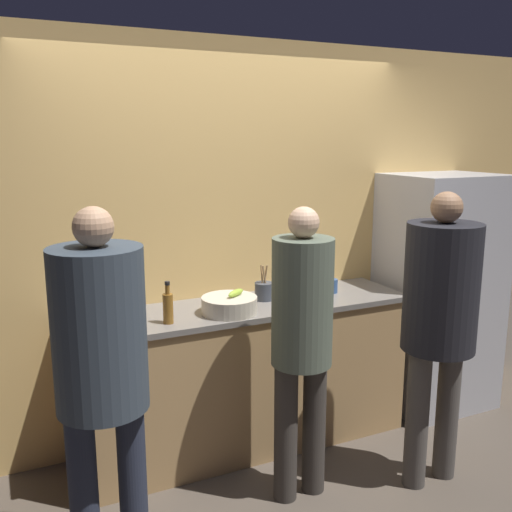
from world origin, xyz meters
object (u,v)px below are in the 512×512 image
at_px(refrigerator, 438,292).
at_px(person_right, 440,309).
at_px(utensil_crock, 264,291).
at_px(bottle_amber, 168,307).
at_px(fruit_bowl, 229,305).
at_px(bottle_dark, 298,295).
at_px(person_center, 302,332).
at_px(person_left, 101,358).
at_px(cup_blue, 332,286).

height_order(refrigerator, person_right, refrigerator).
distance_m(utensil_crock, bottle_amber, 0.72).
height_order(fruit_bowl, bottle_dark, bottle_dark).
bearing_deg(person_center, person_left, -172.74).
bearing_deg(bottle_amber, cup_blue, 7.59).
height_order(person_left, person_right, person_left).
bearing_deg(utensil_crock, refrigerator, -3.53).
bearing_deg(bottle_amber, refrigerator, 3.05).
xyz_separation_m(utensil_crock, bottle_dark, (0.13, -0.22, 0.01)).
relative_size(person_right, utensil_crock, 7.39).
relative_size(person_left, utensil_crock, 7.43).
bearing_deg(person_center, person_right, -15.16).
distance_m(person_left, cup_blue, 1.84).
bearing_deg(person_right, refrigerator, 47.43).
bearing_deg(person_right, person_left, 177.84).
height_order(person_left, bottle_dark, person_left).
bearing_deg(fruit_bowl, refrigerator, 2.76).
xyz_separation_m(person_left, person_right, (1.84, -0.07, -0.00)).
bearing_deg(bottle_amber, utensil_crock, 15.77).
xyz_separation_m(bottle_dark, cup_blue, (0.36, 0.18, -0.03)).
xyz_separation_m(bottle_dark, bottle_amber, (-0.82, 0.02, 0.02)).
xyz_separation_m(person_left, bottle_amber, (0.48, 0.61, -0.00)).
height_order(person_center, cup_blue, person_center).
distance_m(refrigerator, person_left, 2.67).
xyz_separation_m(person_left, person_center, (1.08, 0.14, -0.09)).
bearing_deg(fruit_bowl, bottle_dark, -6.48).
height_order(person_right, bottle_amber, person_right).
relative_size(person_right, cup_blue, 18.29).
bearing_deg(bottle_amber, fruit_bowl, 4.32).
bearing_deg(cup_blue, utensil_crock, 175.53).
relative_size(fruit_bowl, utensil_crock, 1.45).
xyz_separation_m(refrigerator, fruit_bowl, (-1.70, -0.08, 0.14)).
xyz_separation_m(utensil_crock, bottle_amber, (-0.70, -0.20, 0.04)).
bearing_deg(cup_blue, person_center, -133.08).
height_order(person_center, fruit_bowl, person_center).
xyz_separation_m(person_right, utensil_crock, (-0.66, 0.88, -0.04)).
relative_size(person_center, fruit_bowl, 4.91).
height_order(utensil_crock, cup_blue, utensil_crock).
bearing_deg(bottle_dark, person_right, -51.12).
height_order(fruit_bowl, cup_blue, fruit_bowl).
distance_m(person_center, bottle_amber, 0.77).
bearing_deg(utensil_crock, person_center, -98.56).
height_order(person_center, person_right, person_right).
bearing_deg(utensil_crock, fruit_bowl, -151.64).
xyz_separation_m(utensil_crock, cup_blue, (0.49, -0.04, -0.01)).
relative_size(refrigerator, bottle_dark, 9.22).
height_order(person_left, bottle_amber, person_left).
relative_size(utensil_crock, cup_blue, 2.47).
distance_m(person_left, person_center, 1.09).
bearing_deg(cup_blue, bottle_amber, -172.41).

